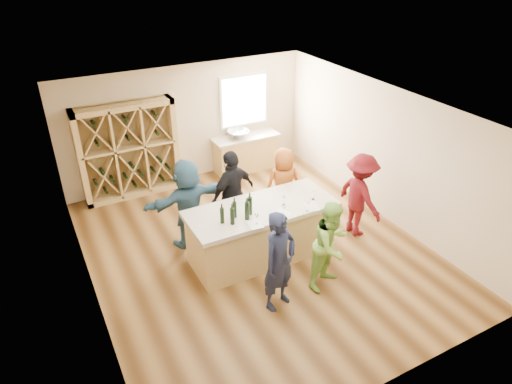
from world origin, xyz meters
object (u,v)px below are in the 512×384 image
sink (238,134)px  person_near_left (279,261)px  wine_rack (129,151)px  tasting_counter_base (261,234)px  wine_bottle_a (222,215)px  person_near_right (331,245)px  person_far_left (188,203)px  wine_bottle_e (250,206)px  wine_bottle_c (235,210)px  wine_bottle_b (232,216)px  person_far_mid (233,194)px  wine_bottle_d (247,211)px  person_server (360,195)px  person_far_right (283,184)px

sink → person_near_left: person_near_left is taller
wine_rack → person_near_left: wine_rack is taller
tasting_counter_base → wine_bottle_a: size_ratio=9.06×
person_near_right → person_far_left: bearing=106.6°
person_near_right → wine_bottle_e: bearing=110.6°
wine_bottle_a → person_near_left: size_ratio=0.16×
tasting_counter_base → wine_bottle_c: 0.92m
wine_bottle_b → wine_bottle_c: bearing=54.3°
sink → wine_bottle_c: (-1.78, -3.49, 0.22)m
wine_rack → tasting_counter_base: 3.84m
sink → person_far_left: (-2.22, -2.37, -0.12)m
wine_bottle_c → person_far_mid: size_ratio=0.16×
tasting_counter_base → wine_bottle_a: bearing=-171.0°
tasting_counter_base → wine_bottle_d: (-0.41, -0.23, 0.75)m
sink → tasting_counter_base: 3.67m
wine_bottle_d → wine_bottle_b: bearing=-177.3°
wine_bottle_b → sink: bearing=62.6°
wine_bottle_e → person_far_left: 1.40m
wine_bottle_d → person_near_left: size_ratio=0.19×
wine_bottle_a → wine_bottle_b: bearing=-39.7°
person_near_right → person_far_mid: person_far_mid is taller
wine_bottle_b → tasting_counter_base: bearing=19.4°
person_near_left → person_server: person_near_left is taller
sink → wine_bottle_a: bearing=-119.8°
wine_bottle_b → person_far_mid: person_far_mid is taller
wine_rack → wine_bottle_b: bearing=-78.0°
wine_bottle_b → person_server: person_server is taller
tasting_counter_base → person_far_right: size_ratio=1.63×
person_server → person_far_right: (-1.03, 1.20, -0.07)m
wine_bottle_e → person_server: bearing=-2.5°
person_far_mid → person_far_right: 1.19m
person_near_right → person_far_left: size_ratio=0.90×
wine_bottle_b → person_near_right: size_ratio=0.19×
wine_bottle_a → person_far_left: size_ratio=0.16×
sink → person_server: 3.73m
wine_rack → person_server: (3.57, -3.70, -0.23)m
wine_bottle_b → person_near_right: (1.35, -0.98, -0.43)m
wine_rack → wine_bottle_c: size_ratio=7.35×
wine_rack → person_far_right: size_ratio=1.38×
wine_rack → tasting_counter_base: size_ratio=0.85×
person_near_left → wine_rack: bearing=86.2°
wine_rack → person_near_right: wine_rack is taller
person_near_left → person_near_right: bearing=-14.5°
wine_bottle_b → wine_bottle_e: size_ratio=0.92×
wine_bottle_d → person_near_left: bearing=-88.1°
sink → person_server: person_server is taller
sink → wine_bottle_b: size_ratio=1.77×
person_near_left → wine_bottle_a: bearing=94.9°
wine_bottle_d → wine_bottle_e: bearing=46.8°
wine_rack → wine_bottle_d: bearing=-73.8°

